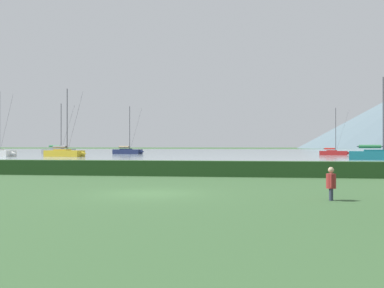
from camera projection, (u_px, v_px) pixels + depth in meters
name	position (u px, v px, depth m)	size (l,w,h in m)	color
ground_plane	(149.00, 194.00, 18.83)	(1000.00, 1000.00, 0.00)	#385B33
harbor_water	(243.00, 152.00, 154.40)	(320.00, 246.00, 0.00)	#8C9EA3
hedge_line	(188.00, 168.00, 29.72)	(80.00, 1.20, 1.04)	#284C23
sailboat_slip_1	(59.00, 151.00, 107.67)	(9.47, 4.15, 12.35)	#9E9EA3
sailboat_slip_5	(65.00, 153.00, 82.72)	(8.86, 4.14, 12.75)	gold
sailboat_slip_6	(128.00, 151.00, 109.72)	(8.51, 4.04, 11.84)	navy
sailboat_slip_7	(379.00, 155.00, 63.66)	(9.42, 4.23, 11.97)	#19707A
sailboat_slip_8	(334.00, 152.00, 96.25)	(6.84, 3.14, 10.33)	red
person_seated_viewer	(331.00, 182.00, 16.50)	(0.36, 0.57, 1.25)	#2D3347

